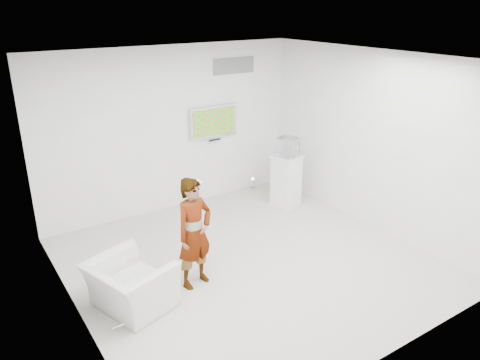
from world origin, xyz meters
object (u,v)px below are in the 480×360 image
(armchair, at_px, (130,285))
(pedestal, at_px, (286,181))
(person, at_px, (194,233))
(floor_uplight, at_px, (253,184))
(tv, at_px, (213,122))

(armchair, xyz_separation_m, pedestal, (3.69, 1.44, 0.17))
(armchair, bearing_deg, pedestal, -85.77)
(person, relative_size, floor_uplight, 6.43)
(pedestal, distance_m, floor_uplight, 1.06)
(pedestal, xyz_separation_m, floor_uplight, (-0.08, 0.99, -0.37))
(tv, distance_m, person, 3.17)
(tv, distance_m, floor_uplight, 1.67)
(armchair, distance_m, pedestal, 3.97)
(person, bearing_deg, tv, 41.22)
(armchair, distance_m, floor_uplight, 4.35)
(armchair, bearing_deg, floor_uplight, -73.20)
(tv, relative_size, person, 0.64)
(pedestal, height_order, floor_uplight, pedestal)
(armchair, height_order, pedestal, pedestal)
(person, bearing_deg, armchair, 167.71)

